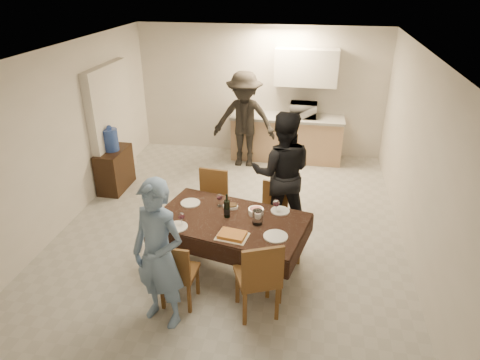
% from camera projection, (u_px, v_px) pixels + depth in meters
% --- Properties ---
extents(floor, '(5.00, 6.00, 0.02)m').
position_uv_depth(floor, '(233.00, 223.00, 6.63)').
color(floor, '#AEAEA9').
rests_on(floor, ground).
extents(ceiling, '(5.00, 6.00, 0.02)m').
position_uv_depth(ceiling, '(232.00, 50.00, 5.48)').
color(ceiling, white).
rests_on(ceiling, wall_back).
extents(wall_back, '(5.00, 0.02, 2.60)m').
position_uv_depth(wall_back, '(260.00, 91.00, 8.70)').
color(wall_back, silver).
rests_on(wall_back, floor).
extents(wall_front, '(5.00, 0.02, 2.60)m').
position_uv_depth(wall_front, '(162.00, 281.00, 3.40)').
color(wall_front, silver).
rests_on(wall_front, floor).
extents(wall_left, '(0.02, 6.00, 2.60)m').
position_uv_depth(wall_left, '(70.00, 134.00, 6.44)').
color(wall_left, silver).
rests_on(wall_left, floor).
extents(wall_right, '(0.02, 6.00, 2.60)m').
position_uv_depth(wall_right, '(417.00, 157.00, 5.67)').
color(wall_right, silver).
rests_on(wall_right, floor).
extents(stub_partition, '(0.15, 1.40, 2.10)m').
position_uv_depth(stub_partition, '(112.00, 125.00, 7.60)').
color(stub_partition, beige).
rests_on(stub_partition, floor).
extents(kitchen_base_cabinet, '(2.20, 0.60, 0.86)m').
position_uv_depth(kitchen_base_cabinet, '(286.00, 139.00, 8.71)').
color(kitchen_base_cabinet, tan).
rests_on(kitchen_base_cabinet, floor).
extents(kitchen_worktop, '(2.24, 0.64, 0.05)m').
position_uv_depth(kitchen_worktop, '(287.00, 117.00, 8.51)').
color(kitchen_worktop, '#9B9A96').
rests_on(kitchen_worktop, kitchen_base_cabinet).
extents(upper_cabinet, '(1.20, 0.34, 0.70)m').
position_uv_depth(upper_cabinet, '(306.00, 67.00, 8.16)').
color(upper_cabinet, silver).
rests_on(upper_cabinet, wall_back).
extents(dining_table, '(2.05, 1.47, 0.73)m').
position_uv_depth(dining_table, '(230.00, 221.00, 5.36)').
color(dining_table, black).
rests_on(dining_table, floor).
extents(chair_near_left, '(0.41, 0.41, 0.47)m').
position_uv_depth(chair_near_left, '(176.00, 269.00, 4.77)').
color(chair_near_left, brown).
rests_on(chair_near_left, floor).
extents(chair_near_right, '(0.59, 0.61, 0.54)m').
position_uv_depth(chair_near_right, '(256.00, 273.00, 4.58)').
color(chair_near_right, brown).
rests_on(chair_near_right, floor).
extents(chair_far_left, '(0.47, 0.47, 0.51)m').
position_uv_depth(chair_far_left, '(208.00, 201.00, 6.07)').
color(chair_far_left, brown).
rests_on(chair_far_left, floor).
extents(chair_far_right, '(0.44, 0.44, 0.45)m').
position_uv_depth(chair_far_right, '(271.00, 210.00, 5.97)').
color(chair_far_right, brown).
rests_on(chair_far_right, floor).
extents(console, '(0.39, 0.79, 0.73)m').
position_uv_depth(console, '(115.00, 169.00, 7.54)').
color(console, black).
rests_on(console, floor).
extents(water_jug, '(0.25, 0.25, 0.38)m').
position_uv_depth(water_jug, '(111.00, 140.00, 7.29)').
color(water_jug, '#3252B2').
rests_on(water_jug, console).
extents(wine_bottle, '(0.08, 0.08, 0.32)m').
position_uv_depth(wine_bottle, '(227.00, 206.00, 5.33)').
color(wine_bottle, black).
rests_on(wine_bottle, dining_table).
extents(water_pitcher, '(0.12, 0.12, 0.19)m').
position_uv_depth(water_pitcher, '(257.00, 217.00, 5.21)').
color(water_pitcher, white).
rests_on(water_pitcher, dining_table).
extents(savoury_tart, '(0.40, 0.33, 0.05)m').
position_uv_depth(savoury_tart, '(232.00, 235.00, 4.99)').
color(savoury_tart, '#D4843E').
rests_on(savoury_tart, dining_table).
extents(salad_bowl, '(0.19, 0.19, 0.07)m').
position_uv_depth(salad_bowl, '(256.00, 211.00, 5.44)').
color(salad_bowl, white).
rests_on(salad_bowl, dining_table).
extents(mushroom_dish, '(0.18, 0.18, 0.03)m').
position_uv_depth(mushroom_dish, '(231.00, 207.00, 5.60)').
color(mushroom_dish, white).
rests_on(mushroom_dish, dining_table).
extents(wine_glass_a, '(0.08, 0.08, 0.18)m').
position_uv_depth(wine_glass_a, '(182.00, 219.00, 5.17)').
color(wine_glass_a, white).
rests_on(wine_glass_a, dining_table).
extents(wine_glass_b, '(0.09, 0.09, 0.19)m').
position_uv_depth(wine_glass_b, '(276.00, 206.00, 5.44)').
color(wine_glass_b, white).
rests_on(wine_glass_b, dining_table).
extents(wine_glass_c, '(0.08, 0.08, 0.19)m').
position_uv_depth(wine_glass_c, '(220.00, 200.00, 5.60)').
color(wine_glass_c, white).
rests_on(wine_glass_c, dining_table).
extents(plate_near_left, '(0.27, 0.27, 0.02)m').
position_uv_depth(plate_near_left, '(177.00, 227.00, 5.17)').
color(plate_near_left, white).
rests_on(plate_near_left, dining_table).
extents(plate_near_right, '(0.29, 0.29, 0.02)m').
position_uv_depth(plate_near_right, '(276.00, 236.00, 4.99)').
color(plate_near_right, white).
rests_on(plate_near_right, dining_table).
extents(plate_far_left, '(0.26, 0.26, 0.02)m').
position_uv_depth(plate_far_left, '(190.00, 203.00, 5.70)').
color(plate_far_left, white).
rests_on(plate_far_left, dining_table).
extents(plate_far_right, '(0.25, 0.25, 0.01)m').
position_uv_depth(plate_far_right, '(280.00, 211.00, 5.52)').
color(plate_far_right, white).
rests_on(plate_far_right, dining_table).
extents(microwave, '(0.52, 0.35, 0.29)m').
position_uv_depth(microwave, '(303.00, 110.00, 8.39)').
color(microwave, silver).
rests_on(microwave, kitchen_worktop).
extents(person_near, '(0.72, 0.58, 1.72)m').
position_uv_depth(person_near, '(159.00, 255.00, 4.45)').
color(person_near, '#6685B0').
rests_on(person_near, floor).
extents(person_far, '(0.95, 0.77, 1.83)m').
position_uv_depth(person_far, '(282.00, 173.00, 6.11)').
color(person_far, black).
rests_on(person_far, floor).
extents(person_kitchen, '(1.20, 0.69, 1.86)m').
position_uv_depth(person_kitchen, '(244.00, 120.00, 8.22)').
color(person_kitchen, black).
rests_on(person_kitchen, floor).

